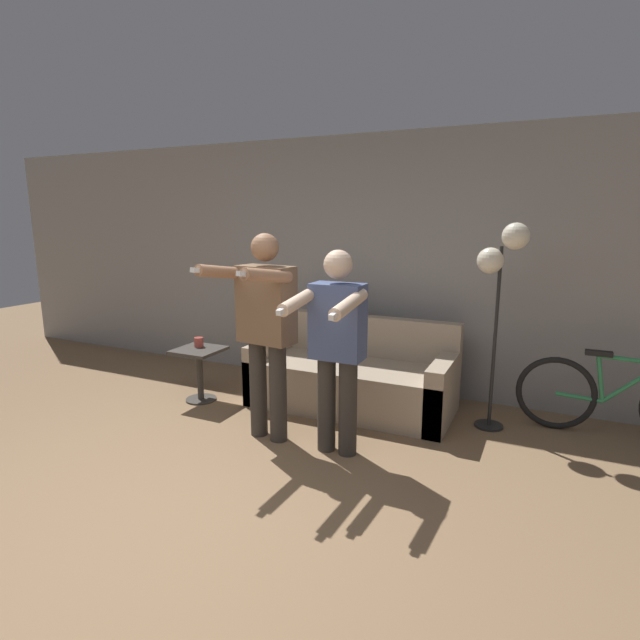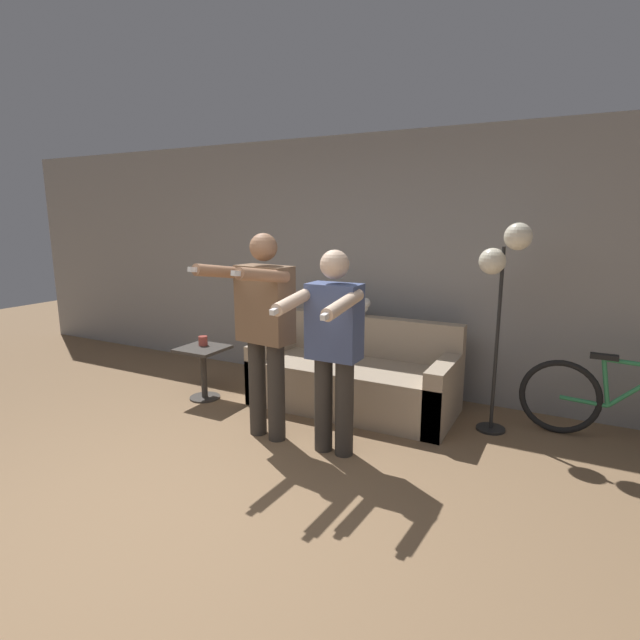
# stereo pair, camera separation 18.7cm
# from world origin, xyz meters

# --- Properties ---
(ground_plane) EXTENTS (16.00, 16.00, 0.00)m
(ground_plane) POSITION_xyz_m (0.00, 0.00, 0.00)
(ground_plane) COLOR #846647
(wall_back) EXTENTS (10.00, 0.05, 2.60)m
(wall_back) POSITION_xyz_m (0.00, 2.93, 1.30)
(wall_back) COLOR gray
(wall_back) RESTS_ON ground_plane
(couch) EXTENTS (1.90, 0.83, 0.83)m
(couch) POSITION_xyz_m (0.26, 2.27, 0.28)
(couch) COLOR tan
(couch) RESTS_ON ground_plane
(person_left) EXTENTS (0.58, 0.72, 1.67)m
(person_left) POSITION_xyz_m (-0.10, 1.31, 0.97)
(person_left) COLOR #38332D
(person_left) RESTS_ON ground_plane
(person_right) EXTENTS (0.47, 0.67, 1.56)m
(person_right) POSITION_xyz_m (0.51, 1.31, 0.89)
(person_right) COLOR #38332D
(person_right) RESTS_ON ground_plane
(cat) EXTENTS (0.52, 0.13, 0.18)m
(cat) POSITION_xyz_m (0.09, 2.58, 0.91)
(cat) COLOR silver
(cat) RESTS_ON couch
(floor_lamp) EXTENTS (0.39, 0.24, 1.74)m
(floor_lamp) POSITION_xyz_m (1.53, 2.32, 1.41)
(floor_lamp) COLOR black
(floor_lamp) RESTS_ON ground_plane
(side_table) EXTENTS (0.43, 0.43, 0.53)m
(side_table) POSITION_xyz_m (-1.15, 1.78, 0.38)
(side_table) COLOR #38332D
(side_table) RESTS_ON ground_plane
(cup) EXTENTS (0.09, 0.09, 0.09)m
(cup) POSITION_xyz_m (-1.20, 1.84, 0.57)
(cup) COLOR #B7473D
(cup) RESTS_ON side_table
(bicycle) EXTENTS (1.56, 0.07, 0.72)m
(bicycle) POSITION_xyz_m (2.48, 2.52, 0.33)
(bicycle) COLOR black
(bicycle) RESTS_ON ground_plane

